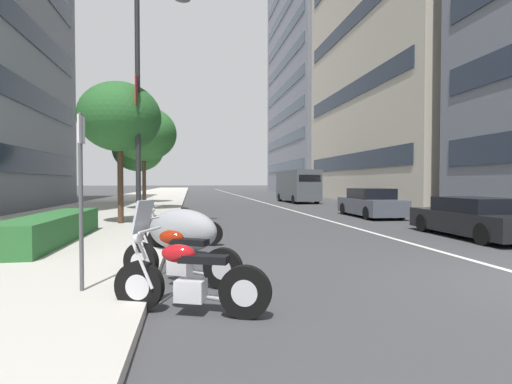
{
  "coord_description": "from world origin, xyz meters",
  "views": [
    {
      "loc": [
        -5.27,
        6.15,
        1.73
      ],
      "look_at": [
        17.55,
        2.22,
        1.14
      ],
      "focal_mm": 26.84,
      "sensor_mm": 36.0,
      "label": 1
    }
  ],
  "objects_px": {
    "motorcycle_under_tarp": "(179,259)",
    "parking_sign_by_curb": "(81,184)",
    "motorcycle_by_sign_pole": "(181,230)",
    "street_tree_near_plaza_corner": "(120,117)",
    "street_tree_far_plaza": "(144,134)",
    "street_tree_mid_sidewalk": "(138,150)",
    "street_lamp_with_banners": "(145,87)",
    "motorcycle_mid_row": "(188,280)",
    "delivery_van_ahead": "(297,185)",
    "motorcycle_second_in_row": "(181,230)",
    "car_approaching_light": "(474,218)",
    "car_far_down_avenue": "(371,203)"
  },
  "relations": [
    {
      "from": "motorcycle_second_in_row",
      "to": "delivery_van_ahead",
      "type": "distance_m",
      "value": 24.36
    },
    {
      "from": "street_lamp_with_banners",
      "to": "street_tree_far_plaza",
      "type": "distance_m",
      "value": 9.07
    },
    {
      "from": "street_lamp_with_banners",
      "to": "motorcycle_by_sign_pole",
      "type": "bearing_deg",
      "value": -160.74
    },
    {
      "from": "car_approaching_light",
      "to": "car_far_down_avenue",
      "type": "relative_size",
      "value": 0.99
    },
    {
      "from": "motorcycle_by_sign_pole",
      "to": "street_lamp_with_banners",
      "type": "height_order",
      "value": "street_lamp_with_banners"
    },
    {
      "from": "car_far_down_avenue",
      "to": "motorcycle_second_in_row",
      "type": "bearing_deg",
      "value": 135.72
    },
    {
      "from": "motorcycle_second_in_row",
      "to": "parking_sign_by_curb",
      "type": "distance_m",
      "value": 3.67
    },
    {
      "from": "motorcycle_under_tarp",
      "to": "parking_sign_by_curb",
      "type": "xyz_separation_m",
      "value": [
        -0.67,
        1.37,
        1.28
      ]
    },
    {
      "from": "delivery_van_ahead",
      "to": "street_tree_far_plaza",
      "type": "xyz_separation_m",
      "value": [
        -8.12,
        11.75,
        3.15
      ]
    },
    {
      "from": "car_far_down_avenue",
      "to": "street_lamp_with_banners",
      "type": "bearing_deg",
      "value": 109.43
    },
    {
      "from": "street_lamp_with_banners",
      "to": "street_tree_mid_sidewalk",
      "type": "xyz_separation_m",
      "value": [
        16.89,
        2.44,
        -0.95
      ]
    },
    {
      "from": "delivery_van_ahead",
      "to": "street_tree_mid_sidewalk",
      "type": "bearing_deg",
      "value": 88.7
    },
    {
      "from": "motorcycle_under_tarp",
      "to": "street_tree_mid_sidewalk",
      "type": "height_order",
      "value": "street_tree_mid_sidewalk"
    },
    {
      "from": "motorcycle_under_tarp",
      "to": "street_lamp_with_banners",
      "type": "height_order",
      "value": "street_lamp_with_banners"
    },
    {
      "from": "street_tree_near_plaza_corner",
      "to": "motorcycle_under_tarp",
      "type": "bearing_deg",
      "value": -164.46
    },
    {
      "from": "street_tree_far_plaza",
      "to": "street_tree_mid_sidewalk",
      "type": "height_order",
      "value": "street_tree_far_plaza"
    },
    {
      "from": "motorcycle_by_sign_pole",
      "to": "street_tree_near_plaza_corner",
      "type": "bearing_deg",
      "value": -49.96
    },
    {
      "from": "motorcycle_by_sign_pole",
      "to": "parking_sign_by_curb",
      "type": "xyz_separation_m",
      "value": [
        -4.75,
        1.31,
        1.28
      ]
    },
    {
      "from": "car_approaching_light",
      "to": "street_tree_far_plaza",
      "type": "distance_m",
      "value": 17.72
    },
    {
      "from": "street_tree_near_plaza_corner",
      "to": "street_tree_mid_sidewalk",
      "type": "relative_size",
      "value": 0.94
    },
    {
      "from": "motorcycle_by_sign_pole",
      "to": "street_tree_far_plaza",
      "type": "distance_m",
      "value": 13.76
    },
    {
      "from": "street_tree_near_plaza_corner",
      "to": "street_tree_far_plaza",
      "type": "bearing_deg",
      "value": 0.29
    },
    {
      "from": "motorcycle_under_tarp",
      "to": "street_tree_far_plaza",
      "type": "distance_m",
      "value": 17.65
    },
    {
      "from": "motorcycle_mid_row",
      "to": "street_lamp_with_banners",
      "type": "height_order",
      "value": "street_lamp_with_banners"
    },
    {
      "from": "car_far_down_avenue",
      "to": "street_lamp_with_banners",
      "type": "relative_size",
      "value": 0.53
    },
    {
      "from": "delivery_van_ahead",
      "to": "street_lamp_with_banners",
      "type": "bearing_deg",
      "value": 145.84
    },
    {
      "from": "street_lamp_with_banners",
      "to": "street_tree_near_plaza_corner",
      "type": "xyz_separation_m",
      "value": [
        0.91,
        1.04,
        -0.98
      ]
    },
    {
      "from": "motorcycle_second_in_row",
      "to": "street_tree_far_plaza",
      "type": "xyz_separation_m",
      "value": [
        14.4,
        2.49,
        4.01
      ]
    },
    {
      "from": "street_tree_mid_sidewalk",
      "to": "motorcycle_by_sign_pole",
      "type": "bearing_deg",
      "value": -169.64
    },
    {
      "from": "car_approaching_light",
      "to": "motorcycle_under_tarp",
      "type": "bearing_deg",
      "value": 116.56
    },
    {
      "from": "parking_sign_by_curb",
      "to": "motorcycle_mid_row",
      "type": "bearing_deg",
      "value": -119.08
    },
    {
      "from": "motorcycle_mid_row",
      "to": "street_lamp_with_banners",
      "type": "distance_m",
      "value": 10.74
    },
    {
      "from": "motorcycle_under_tarp",
      "to": "parking_sign_by_curb",
      "type": "height_order",
      "value": "parking_sign_by_curb"
    },
    {
      "from": "motorcycle_by_sign_pole",
      "to": "street_tree_mid_sidewalk",
      "type": "height_order",
      "value": "street_tree_mid_sidewalk"
    },
    {
      "from": "delivery_van_ahead",
      "to": "street_tree_near_plaza_corner",
      "type": "distance_m",
      "value": 20.17
    },
    {
      "from": "motorcycle_by_sign_pole",
      "to": "delivery_van_ahead",
      "type": "bearing_deg",
      "value": -100.45
    },
    {
      "from": "motorcycle_by_sign_pole",
      "to": "car_approaching_light",
      "type": "height_order",
      "value": "car_approaching_light"
    },
    {
      "from": "delivery_van_ahead",
      "to": "street_tree_mid_sidewalk",
      "type": "xyz_separation_m",
      "value": [
        -0.21,
        13.1,
        2.8
      ]
    },
    {
      "from": "motorcycle_under_tarp",
      "to": "parking_sign_by_curb",
      "type": "relative_size",
      "value": 0.78
    },
    {
      "from": "car_approaching_light",
      "to": "street_tree_far_plaza",
      "type": "bearing_deg",
      "value": 43.82
    },
    {
      "from": "car_far_down_avenue",
      "to": "motorcycle_under_tarp",
      "type": "bearing_deg",
      "value": 143.09
    },
    {
      "from": "car_far_down_avenue",
      "to": "street_tree_far_plaza",
      "type": "distance_m",
      "value": 13.5
    },
    {
      "from": "street_tree_near_plaza_corner",
      "to": "street_tree_mid_sidewalk",
      "type": "xyz_separation_m",
      "value": [
        15.98,
        1.39,
        0.03
      ]
    },
    {
      "from": "car_far_down_avenue",
      "to": "delivery_van_ahead",
      "type": "distance_m",
      "value": 13.8
    },
    {
      "from": "street_lamp_with_banners",
      "to": "street_tree_far_plaza",
      "type": "height_order",
      "value": "street_lamp_with_banners"
    },
    {
      "from": "parking_sign_by_curb",
      "to": "street_lamp_with_banners",
      "type": "bearing_deg",
      "value": 0.37
    },
    {
      "from": "car_approaching_light",
      "to": "street_lamp_with_banners",
      "type": "bearing_deg",
      "value": 71.51
    },
    {
      "from": "motorcycle_under_tarp",
      "to": "street_lamp_with_banners",
      "type": "bearing_deg",
      "value": -50.1
    },
    {
      "from": "street_tree_mid_sidewalk",
      "to": "street_tree_near_plaza_corner",
      "type": "bearing_deg",
      "value": -175.02
    },
    {
      "from": "parking_sign_by_curb",
      "to": "motorcycle_by_sign_pole",
      "type": "bearing_deg",
      "value": -15.38
    }
  ]
}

